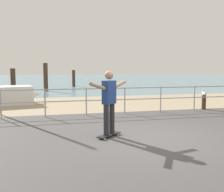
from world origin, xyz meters
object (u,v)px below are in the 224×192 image
at_px(bollard_short, 204,102).
at_px(seagull, 204,93).
at_px(skateboard, 109,135).
at_px(skateboarder, 109,99).

bearing_deg(bollard_short, seagull, 74.74).
relative_size(skateboard, bollard_short, 1.20).
bearing_deg(skateboarder, bollard_short, 35.42).
bearing_deg(skateboard, skateboarder, -26.57).
bearing_deg(seagull, skateboarder, -144.48).
xyz_separation_m(skateboard, skateboarder, (0.00, -0.00, 0.95)).
height_order(skateboarder, bollard_short, skateboarder).
xyz_separation_m(skateboarder, bollard_short, (5.03, 3.58, -0.71)).
distance_m(skateboarder, seagull, 6.19).
relative_size(bollard_short, seagull, 1.30).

